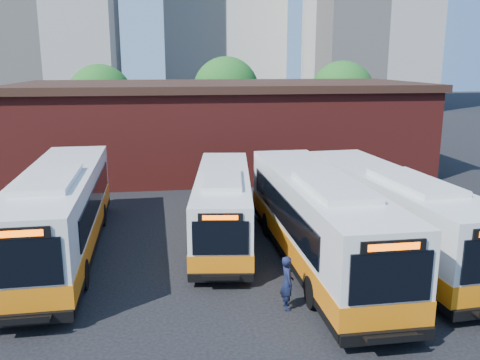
{
  "coord_description": "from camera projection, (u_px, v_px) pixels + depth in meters",
  "views": [
    {
      "loc": [
        -3.88,
        -17.05,
        7.88
      ],
      "look_at": [
        -0.82,
        4.43,
        2.79
      ],
      "focal_mm": 38.0,
      "sensor_mm": 36.0,
      "label": 1
    }
  ],
  "objects": [
    {
      "name": "ground",
      "position": [
        279.0,
        280.0,
        18.76
      ],
      "size": [
        220.0,
        220.0,
        0.0
      ],
      "primitive_type": "plane",
      "color": "black"
    },
    {
      "name": "bus_west",
      "position": [
        60.0,
        215.0,
        20.93
      ],
      "size": [
        3.17,
        13.71,
        3.71
      ],
      "rotation": [
        0.0,
        0.0,
        0.03
      ],
      "color": "silver",
      "rests_on": "ground"
    },
    {
      "name": "bus_midwest",
      "position": [
        223.0,
        207.0,
        23.1
      ],
      "size": [
        3.74,
        11.61,
        3.12
      ],
      "rotation": [
        0.0,
        0.0,
        -0.13
      ],
      "color": "silver",
      "rests_on": "ground"
    },
    {
      "name": "bus_mideast",
      "position": [
        318.0,
        223.0,
        19.96
      ],
      "size": [
        2.98,
        13.56,
        3.68
      ],
      "rotation": [
        0.0,
        0.0,
        0.01
      ],
      "color": "silver",
      "rests_on": "ground"
    },
    {
      "name": "bus_east",
      "position": [
        391.0,
        216.0,
        21.1
      ],
      "size": [
        3.61,
        13.1,
        3.53
      ],
      "rotation": [
        0.0,
        0.0,
        0.07
      ],
      "color": "silver",
      "rests_on": "ground"
    },
    {
      "name": "transit_worker",
      "position": [
        287.0,
        283.0,
        16.41
      ],
      "size": [
        0.44,
        0.66,
        1.8
      ],
      "primitive_type": "imported",
      "rotation": [
        0.0,
        0.0,
        1.58
      ],
      "color": "#111732",
      "rests_on": "ground"
    },
    {
      "name": "depot_building",
      "position": [
        221.0,
        126.0,
        37.29
      ],
      "size": [
        28.6,
        12.6,
        6.4
      ],
      "color": "maroon",
      "rests_on": "ground"
    },
    {
      "name": "tree_west",
      "position": [
        100.0,
        97.0,
        47.17
      ],
      "size": [
        6.0,
        6.0,
        7.65
      ],
      "color": "#382314",
      "rests_on": "ground"
    },
    {
      "name": "tree_mid",
      "position": [
        226.0,
        90.0,
        50.65
      ],
      "size": [
        6.56,
        6.56,
        8.36
      ],
      "color": "#382314",
      "rests_on": "ground"
    },
    {
      "name": "tree_east",
      "position": [
        342.0,
        93.0,
        49.33
      ],
      "size": [
        6.24,
        6.24,
        7.96
      ],
      "color": "#382314",
      "rests_on": "ground"
    }
  ]
}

